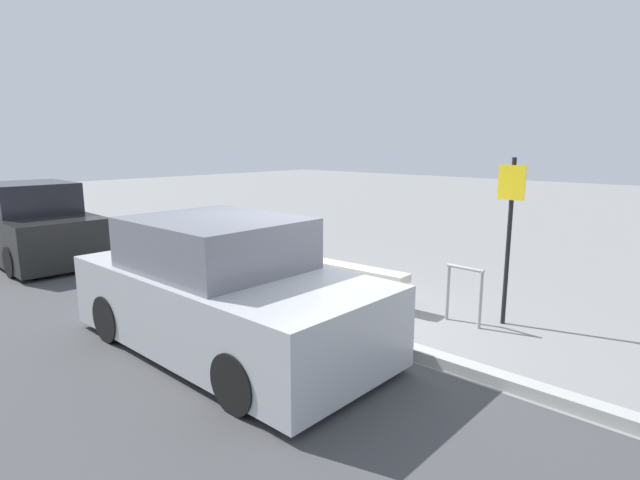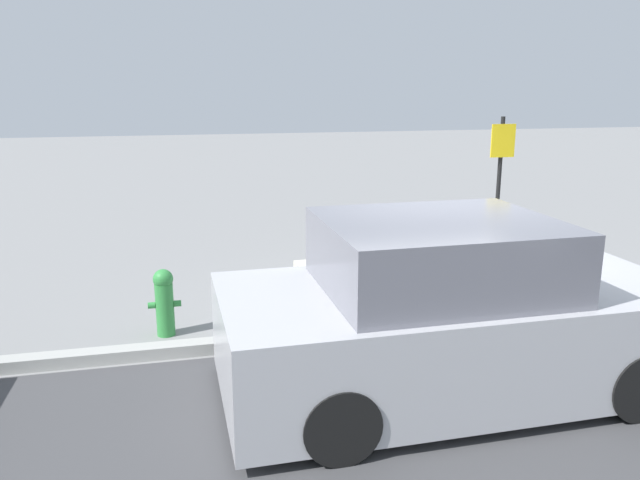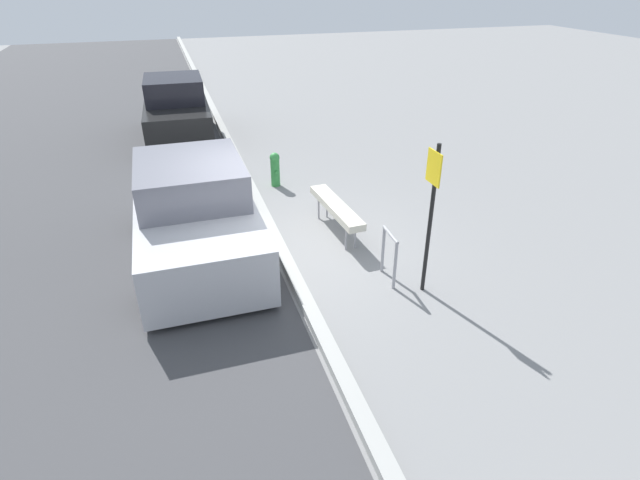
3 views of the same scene
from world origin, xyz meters
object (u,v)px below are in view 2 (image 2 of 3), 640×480
bike_rack (482,251)px  fire_hydrant (164,300)px  bench (367,263)px  sign_post (499,182)px  parked_car_near (449,317)px

bike_rack → fire_hydrant: (-4.27, -0.83, -0.09)m
bench → fire_hydrant: bearing=-171.4°
bike_rack → sign_post: sign_post is taller
parked_car_near → bike_rack: bearing=56.7°
bench → fire_hydrant: (-2.53, -0.56, -0.10)m
fire_hydrant → bench: bearing=12.5°
bike_rack → fire_hydrant: bearing=-169.0°
bench → bike_rack: 1.76m
sign_post → fire_hydrant: size_ratio=3.01×
bike_rack → sign_post: size_ratio=0.36×
bench → fire_hydrant: size_ratio=2.46×
parked_car_near → sign_post: bearing=54.6°
bike_rack → parked_car_near: 3.27m
bench → sign_post: sign_post is taller
bench → bike_rack: bike_rack is taller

